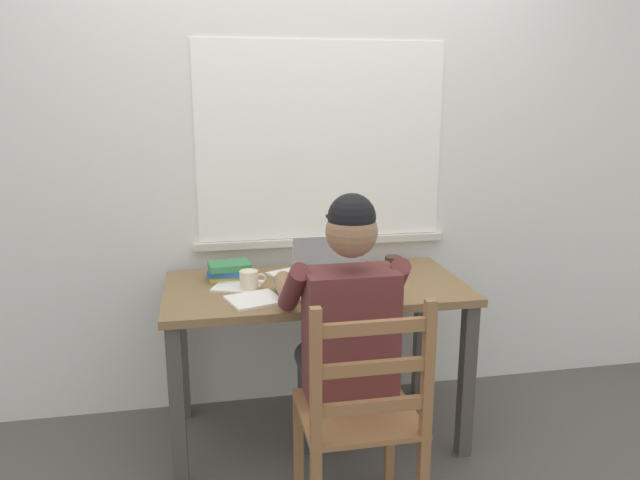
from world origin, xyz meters
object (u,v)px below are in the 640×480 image
Objects in this scene: wooden_chair at (361,419)px; coffee_mug_white at (250,280)px; desk at (316,307)px; seated_person at (344,330)px; computer_mouse at (393,287)px; book_stack_main at (230,271)px; coffee_mug_dark at (394,265)px; laptop at (332,279)px.

wooden_chair is 0.82m from coffee_mug_white.
desk is 0.72m from wooden_chair.
seated_person reaches higher than computer_mouse.
book_stack_main is (-0.08, 0.18, -0.00)m from coffee_mug_white.
wooden_chair reaches higher than coffee_mug_white.
desk is at bearing 94.67° from seated_person.
desk is 1.42× the size of wooden_chair.
wooden_chair reaches higher than desk.
seated_person is 0.53m from coffee_mug_white.
coffee_mug_dark reaches higher than computer_mouse.
book_stack_main reaches higher than desk.
book_stack_main is at bearing 125.79° from seated_person.
desk is 0.37m from computer_mouse.
seated_person is 5.75× the size of book_stack_main.
coffee_mug_white is at bearing -175.60° from desk.
book_stack_main is at bearing 157.64° from desk.
seated_person is 0.64m from coffee_mug_dark.
laptop is at bearing 167.32° from computer_mouse.
laptop is (0.06, -0.10, 0.16)m from desk.
wooden_chair is at bearing -63.56° from coffee_mug_white.
computer_mouse is at bearing -24.06° from book_stack_main.
coffee_mug_dark is 0.78m from book_stack_main.
seated_person is at bearing -137.21° from computer_mouse.
coffee_mug_dark reaches higher than desk.
laptop is 0.50m from book_stack_main.
seated_person is at bearing -85.33° from desk.
laptop reaches higher than coffee_mug_dark.
coffee_mug_white is at bearing -66.74° from book_stack_main.
coffee_mug_white is 0.19m from book_stack_main.
wooden_chair is 0.93m from coffee_mug_dark.
computer_mouse is at bearing -26.04° from desk.
laptop is (0.02, 0.32, 0.11)m from seated_person.
book_stack_main is (-0.41, 0.85, 0.33)m from wooden_chair.
laptop is at bearing -11.52° from coffee_mug_white.
wooden_chair is 4.36× the size of book_stack_main.
seated_person reaches higher than coffee_mug_white.
book_stack_main is at bearing 115.78° from wooden_chair.
wooden_chair is at bearing -90.00° from seated_person.
laptop is at bearing -59.34° from desk.
seated_person is 0.36m from wooden_chair.
coffee_mug_white is (-0.30, -0.02, 0.15)m from desk.
desk is 11.31× the size of coffee_mug_white.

